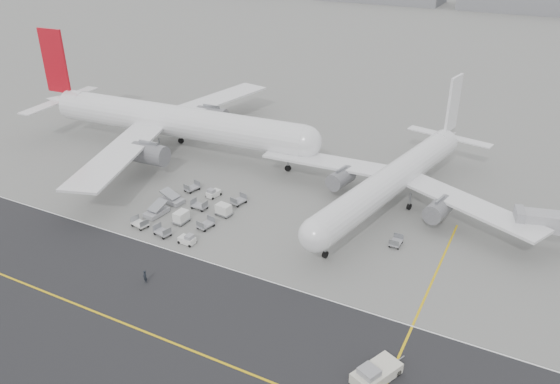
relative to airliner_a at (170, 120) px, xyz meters
The scene contains 9 objects.
ground 42.47m from the airliner_a, 44.14° to the right, with size 700.00×700.00×0.00m, color gray.
taxiway 59.21m from the airliner_a, 53.34° to the right, with size 220.00×59.00×0.03m.
horizon_buildings 238.57m from the airliner_a, 75.40° to the left, with size 520.00×28.00×28.00m, color gray, non-canonical shape.
airliner_a is the anchor object (origin of this frame).
airliner_b 48.75m from the airliner_a, ahead, with size 50.34×51.35×17.88m.
pushback_tug 72.25m from the airliner_a, 35.32° to the right, with size 4.78×7.38×2.13m.
gse_cluster 29.70m from the airliner_a, 47.21° to the right, with size 18.01×22.18×2.08m, color gray, non-canonical shape.
stray_dolly 55.36m from the airliner_a, 15.40° to the right, with size 1.53×2.49×1.53m, color silver, non-canonical shape.
ground_crew_a 47.22m from the airliner_a, 57.24° to the right, with size 0.71×0.46×1.94m, color black.
Camera 1 is at (39.36, -55.59, 45.08)m, focal length 35.00 mm.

